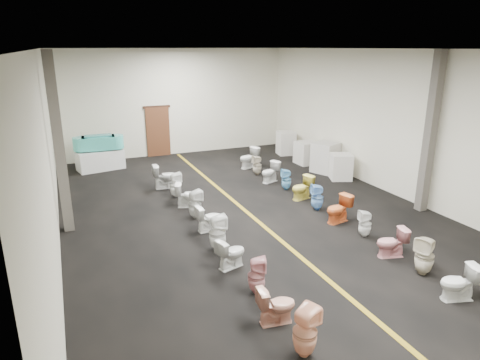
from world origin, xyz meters
The scene contains 37 objects.
floor centered at (0.00, 0.00, 0.00)m, with size 16.00×16.00×0.00m, color black.
ceiling centered at (0.00, 0.00, 4.50)m, with size 16.00×16.00×0.00m, color black.
wall_back centered at (0.00, 8.00, 2.25)m, with size 10.00×10.00×0.00m, color beige.
wall_left centered at (-5.00, 0.00, 2.25)m, with size 16.00×16.00×0.00m, color beige.
wall_right centered at (5.00, 0.00, 2.25)m, with size 16.00×16.00×0.00m, color beige.
aisle_stripe centered at (0.00, 0.00, 0.00)m, with size 0.12×15.60×0.01m, color #9B7B16.
back_door centered at (-0.80, 7.94, 1.05)m, with size 1.00×0.10×2.10m, color #562D19.
door_frame centered at (-0.80, 7.95, 2.12)m, with size 1.15×0.08×0.10m, color #331C11.
column_left centered at (-4.75, 1.00, 2.25)m, with size 0.25×0.25×4.50m, color #59544C.
column_right centered at (4.75, -1.50, 2.25)m, with size 0.25×0.25×4.50m, color #59544C.
display_table centered at (-3.38, 6.64, 0.38)m, with size 1.69×0.85×0.75m, color white.
bathtub centered at (-3.38, 6.64, 1.07)m, with size 1.86×0.73×0.55m.
appliance_crate_a centered at (4.40, 1.94, 0.46)m, with size 0.71×0.71×0.92m, color white.
appliance_crate_b centered at (4.40, 2.93, 0.57)m, with size 0.82×0.82×1.13m, color beige.
appliance_crate_c centered at (4.40, 4.25, 0.45)m, with size 0.79×0.79×0.90m, color silver.
appliance_crate_d centered at (4.40, 5.97, 0.51)m, with size 0.71×0.71×1.01m, color white.
toilet_left_1 centered at (-1.61, -5.50, 0.42)m, with size 0.38×0.39×0.84m, color #FFB68F.
toilet_left_2 centered at (-1.63, -4.60, 0.34)m, with size 0.38×0.67×0.68m, color tan.
toilet_left_3 centered at (-1.54, -3.62, 0.37)m, with size 0.33×0.34×0.74m, color #D08B8F.
toilet_left_4 centered at (-1.62, -2.50, 0.34)m, with size 0.38×0.66×0.67m, color white.
toilet_left_5 centered at (-1.59, -1.61, 0.43)m, with size 0.39×0.40×0.86m, color white.
toilet_left_6 centered at (-1.42, -0.48, 0.34)m, with size 0.39×0.68×0.69m, color white.
toilet_left_7 centered at (-1.49, 0.47, 0.40)m, with size 0.36×0.37×0.80m, color silver.
toilet_left_8 centered at (-1.43, 1.39, 0.36)m, with size 0.41×0.71×0.73m, color white.
toilet_left_9 centered at (-1.54, 2.38, 0.40)m, with size 0.36×0.37×0.79m, color white.
toilet_left_10 centered at (-1.62, 3.40, 0.41)m, with size 0.45×0.80×0.81m, color silver.
toilet_right_1 centered at (1.83, -5.32, 0.35)m, with size 0.40×0.70×0.71m, color white.
toilet_right_2 centered at (1.95, -4.35, 0.43)m, with size 0.39×0.39×0.86m, color beige.
toilet_right_3 centered at (1.89, -3.46, 0.34)m, with size 0.38×0.67×0.69m, color pink.
toilet_right_4 centered at (2.04, -2.36, 0.34)m, with size 0.31×0.32×0.69m, color white.
toilet_right_5 centered at (1.97, -1.33, 0.38)m, with size 0.42×0.74×0.75m, color orange.
toilet_right_6 centered at (1.95, -0.33, 0.39)m, with size 0.35×0.36×0.78m, color #7DB8F3.
toilet_right_7 centered at (2.03, 0.65, 0.37)m, with size 0.41×0.72×0.74m, color #ECDC5A.
toilet_right_8 centered at (2.03, 1.64, 0.36)m, with size 0.32×0.33×0.71m, color #75C0EC.
toilet_right_9 centered at (1.91, 2.61, 0.36)m, with size 0.40×0.71×0.72m, color white.
toilet_right_10 centered at (1.88, 3.59, 0.37)m, with size 0.33×0.34×0.73m, color beige.
toilet_right_11 centered at (1.99, 4.59, 0.40)m, with size 0.45×0.79×0.80m, color white.
Camera 1 is at (-4.68, -10.17, 4.55)m, focal length 32.00 mm.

